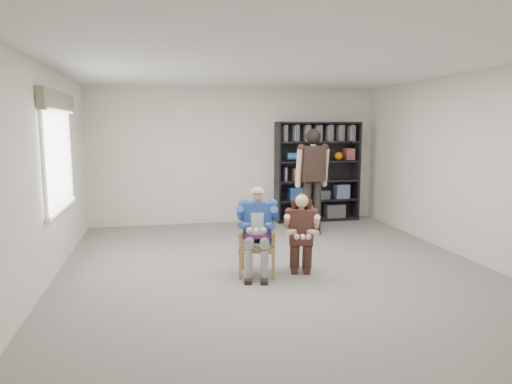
{
  "coord_description": "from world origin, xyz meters",
  "views": [
    {
      "loc": [
        -1.56,
        -5.88,
        2.01
      ],
      "look_at": [
        -0.2,
        0.6,
        1.05
      ],
      "focal_mm": 32.0,
      "sensor_mm": 36.0,
      "label": 1
    }
  ],
  "objects": [
    {
      "name": "seated_man",
      "position": [
        -0.31,
        -0.01,
        0.61
      ],
      "size": [
        0.69,
        0.84,
        1.22
      ],
      "primitive_type": null,
      "rotation": [
        0.0,
        0.0,
        -0.25
      ],
      "color": "#2B5290",
      "rests_on": "floor"
    },
    {
      "name": "window_left",
      "position": [
        -2.95,
        1.0,
        1.63
      ],
      "size": [
        0.16,
        2.0,
        1.75
      ],
      "primitive_type": null,
      "color": "white",
      "rests_on": "room_shell"
    },
    {
      "name": "standing_man",
      "position": [
        1.17,
        2.04,
        0.97
      ],
      "size": [
        0.63,
        0.39,
        1.94
      ],
      "primitive_type": null,
      "rotation": [
        0.0,
        0.0,
        0.1
      ],
      "color": "black",
      "rests_on": "floor"
    },
    {
      "name": "room_shell",
      "position": [
        0.0,
        0.0,
        1.4
      ],
      "size": [
        6.0,
        7.0,
        2.8
      ],
      "primitive_type": null,
      "color": "silver",
      "rests_on": "ground"
    },
    {
      "name": "armchair",
      "position": [
        -0.31,
        -0.01,
        0.47
      ],
      "size": [
        0.66,
        0.64,
        0.94
      ],
      "primitive_type": null,
      "rotation": [
        0.0,
        0.0,
        -0.25
      ],
      "color": "olive",
      "rests_on": "floor"
    },
    {
      "name": "kneeling_woman",
      "position": [
        0.27,
        -0.13,
        0.56
      ],
      "size": [
        0.64,
        0.84,
        1.12
      ],
      "primitive_type": null,
      "rotation": [
        0.0,
        0.0,
        -0.25
      ],
      "color": "#3D201D",
      "rests_on": "floor"
    },
    {
      "name": "floor",
      "position": [
        0.0,
        0.0,
        0.0
      ],
      "size": [
        6.0,
        7.0,
        0.01
      ],
      "primitive_type": "cube",
      "color": "slate",
      "rests_on": "ground"
    },
    {
      "name": "bookshelf",
      "position": [
        1.7,
        3.28,
        1.05
      ],
      "size": [
        1.8,
        0.38,
        2.1
      ],
      "primitive_type": null,
      "color": "black",
      "rests_on": "floor"
    }
  ]
}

